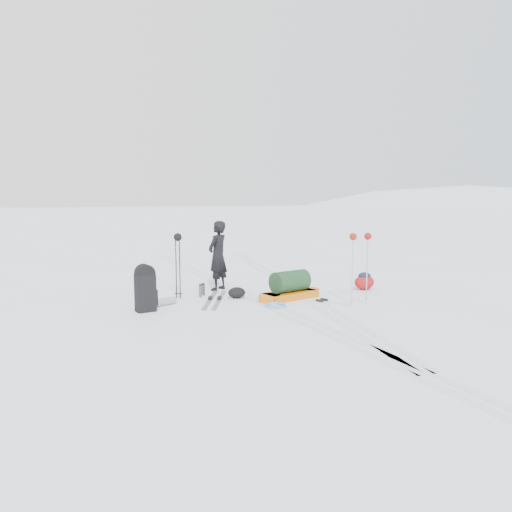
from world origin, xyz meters
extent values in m
plane|color=white|center=(0.00, 0.00, 0.00)|extent=(200.00, 200.00, 0.00)
ellipsoid|color=white|center=(90.00, 90.00, -75.00)|extent=(256.00, 192.00, 160.00)
cube|color=silver|center=(-0.12, 0.00, 0.00)|extent=(1.40, 17.97, 0.01)
cube|color=silver|center=(0.12, 0.00, 0.00)|extent=(1.40, 17.97, 0.01)
cube|color=silver|center=(1.28, 2.00, 0.00)|extent=(2.09, 13.88, 0.01)
cube|color=silver|center=(1.52, 2.00, 0.00)|extent=(2.09, 13.88, 0.01)
imported|color=black|center=(-0.49, 1.53, 0.83)|extent=(0.72, 0.69, 1.66)
cube|color=#CF650C|center=(0.70, -0.01, 0.08)|extent=(1.36, 0.87, 0.16)
cylinder|color=#E0580D|center=(1.26, 0.16, 0.08)|extent=(0.58, 0.58, 0.16)
cylinder|color=orange|center=(0.15, -0.18, 0.08)|extent=(0.58, 0.58, 0.16)
cylinder|color=#16321A|center=(0.70, -0.01, 0.39)|extent=(0.94, 0.69, 0.46)
cube|color=black|center=(-2.44, -0.15, 0.37)|extent=(0.41, 0.32, 0.73)
cylinder|color=black|center=(-2.44, -0.15, 0.75)|extent=(0.39, 0.31, 0.36)
cube|color=black|center=(-2.25, -0.09, 0.26)|extent=(0.12, 0.20, 0.31)
cylinder|color=gray|center=(-2.03, 0.25, 0.08)|extent=(0.59, 0.39, 0.16)
cylinder|color=black|center=(-1.62, 0.92, 0.67)|extent=(0.03, 0.03, 1.33)
cylinder|color=black|center=(-1.55, 0.86, 0.67)|extent=(0.03, 0.03, 1.33)
torus|color=black|center=(-1.62, 0.92, 0.10)|extent=(0.12, 0.12, 0.01)
torus|color=black|center=(-1.55, 0.86, 0.10)|extent=(0.12, 0.12, 0.01)
sphere|color=black|center=(-1.57, 0.89, 1.35)|extent=(0.18, 0.18, 0.18)
cylinder|color=silver|center=(1.66, -1.01, 0.70)|extent=(0.02, 0.02, 1.39)
cylinder|color=#B1B5B9|center=(1.98, -1.05, 0.70)|extent=(0.02, 0.02, 1.39)
torus|color=#B0B4B8|center=(1.66, -1.01, 0.11)|extent=(0.10, 0.10, 0.01)
torus|color=#B4B6BC|center=(1.98, -1.05, 0.11)|extent=(0.10, 0.10, 0.01)
sphere|color=maroon|center=(1.66, -1.01, 1.42)|extent=(0.15, 0.15, 0.15)
sphere|color=maroon|center=(1.98, -1.05, 1.42)|extent=(0.15, 0.15, 0.15)
cube|color=#919499|center=(-0.79, 0.39, 0.01)|extent=(0.86, 1.86, 0.02)
cube|color=gray|center=(-0.97, 0.47, 0.01)|extent=(0.86, 1.86, 0.02)
cube|color=black|center=(-0.79, 0.39, 0.05)|extent=(0.15, 0.21, 0.06)
cube|color=black|center=(-0.97, 0.47, 0.05)|extent=(0.15, 0.21, 0.06)
cube|color=silver|center=(1.14, -0.58, 0.01)|extent=(0.77, 1.48, 0.01)
cube|color=silver|center=(1.28, -0.51, 0.01)|extent=(0.77, 1.48, 0.01)
cube|color=black|center=(1.14, -0.58, 0.04)|extent=(0.13, 0.17, 0.04)
cube|color=black|center=(1.28, -0.51, 0.04)|extent=(0.13, 0.17, 0.04)
torus|color=#51ABC6|center=(0.10, -0.63, 0.02)|extent=(0.56, 0.56, 0.05)
torus|color=#5AA2DC|center=(0.11, -0.59, 0.03)|extent=(0.44, 0.44, 0.04)
ellipsoid|color=maroon|center=(2.81, 0.34, 0.18)|extent=(0.57, 0.48, 0.36)
ellipsoid|color=#111833|center=(2.81, 0.34, 0.34)|extent=(0.37, 0.32, 0.17)
cylinder|color=slate|center=(-1.10, 0.82, 0.13)|extent=(0.09, 0.09, 0.27)
cylinder|color=#4F5256|center=(-0.98, 1.02, 0.12)|extent=(0.09, 0.09, 0.25)
cylinder|color=black|center=(-1.10, 0.82, 0.28)|extent=(0.08, 0.08, 0.03)
cylinder|color=black|center=(-0.98, 1.02, 0.26)|extent=(0.08, 0.08, 0.03)
ellipsoid|color=black|center=(-0.37, 0.45, 0.12)|extent=(0.43, 0.35, 0.24)
camera|label=1|loc=(-3.72, -9.83, 2.23)|focal=35.00mm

